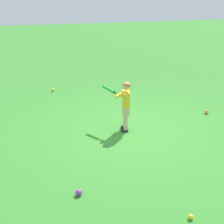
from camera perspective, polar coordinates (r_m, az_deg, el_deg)
ground_plane at (r=6.56m, az=3.81°, el=-3.51°), size 40.00×40.00×0.00m
child_batter at (r=6.35m, az=2.39°, el=1.98°), size 0.67×0.51×1.08m
play_ball_center_lawn at (r=4.69m, az=-6.28°, el=-14.84°), size 0.10×0.10×0.10m
play_ball_far_right at (r=4.42m, az=14.63°, el=-18.58°), size 0.07×0.07×0.07m
play_ball_behind_batter at (r=9.15m, az=-11.10°, el=4.16°), size 0.09×0.09×0.09m
play_ball_far_left at (r=7.73m, az=17.40°, el=0.03°), size 0.10×0.10×0.10m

